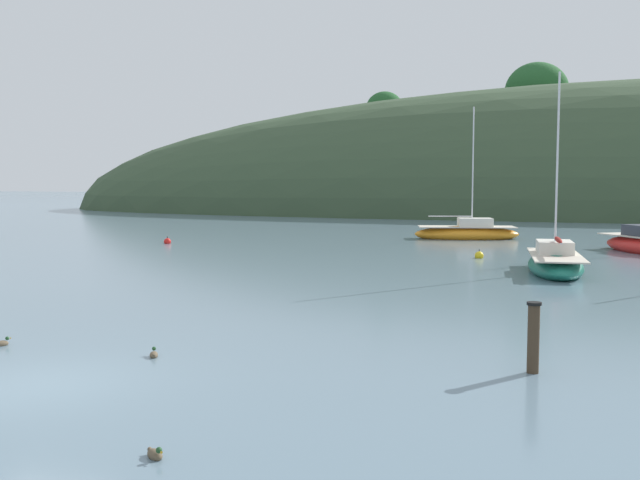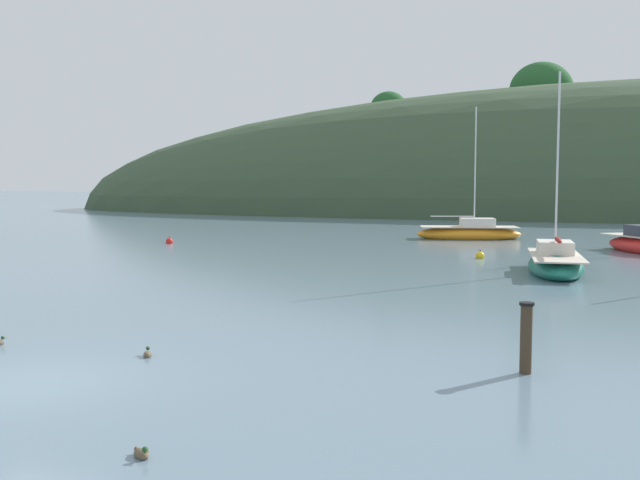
% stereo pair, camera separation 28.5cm
% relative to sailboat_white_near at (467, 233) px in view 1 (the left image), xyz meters
% --- Properties ---
extents(ground_plane, '(400.00, 400.00, 0.00)m').
position_rel_sailboat_white_near_xyz_m(ground_plane, '(-5.22, -37.61, -0.41)').
color(ground_plane, slate).
extents(sailboat_white_near, '(7.23, 3.74, 8.97)m').
position_rel_sailboat_white_near_xyz_m(sailboat_white_near, '(0.00, 0.00, 0.00)').
color(sailboat_white_near, orange).
rests_on(sailboat_white_near, ground).
extents(sailboat_teal_outer, '(2.53, 6.60, 8.68)m').
position_rel_sailboat_white_near_xyz_m(sailboat_teal_outer, '(5.01, -17.10, -0.01)').
color(sailboat_teal_outer, '#196B56').
rests_on(sailboat_teal_outer, ground).
extents(mooring_buoy_channel, '(0.44, 0.44, 0.54)m').
position_rel_sailboat_white_near_xyz_m(mooring_buoy_channel, '(1.54, -12.11, -0.29)').
color(mooring_buoy_channel, yellow).
rests_on(mooring_buoy_channel, ground).
extents(mooring_buoy_outer, '(0.44, 0.44, 0.54)m').
position_rel_sailboat_white_near_xyz_m(mooring_buoy_outer, '(-17.53, -8.85, -0.29)').
color(mooring_buoy_outer, red).
rests_on(mooring_buoy_outer, ground).
extents(duck_lone_right, '(0.31, 0.41, 0.24)m').
position_rel_sailboat_white_near_xyz_m(duck_lone_right, '(-4.10, -34.99, -0.36)').
color(duck_lone_right, brown).
rests_on(duck_lone_right, ground).
extents(duck_trailing, '(0.32, 0.41, 0.24)m').
position_rel_sailboat_white_near_xyz_m(duck_trailing, '(-8.12, -35.00, -0.36)').
color(duck_trailing, brown).
rests_on(duck_trailing, ground).
extents(duck_lone_left, '(0.38, 0.35, 0.24)m').
position_rel_sailboat_white_near_xyz_m(duck_lone_left, '(-1.18, -40.28, -0.36)').
color(duck_lone_left, brown).
rests_on(duck_lone_left, ground).
extents(jetty_piling, '(0.30, 0.30, 1.46)m').
position_rel_sailboat_white_near_xyz_m(jetty_piling, '(3.99, -34.07, 0.33)').
color(jetty_piling, '#423323').
rests_on(jetty_piling, ground).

